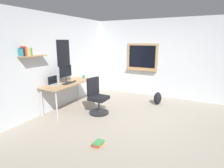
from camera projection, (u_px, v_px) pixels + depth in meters
The scene contains 12 objects.
ground_plane at pixel (137, 123), 4.31m from camera, with size 5.20×5.20×0.00m, color #9E9384.
wall_back at pixel (55, 62), 5.10m from camera, with size 5.00×0.30×2.60m.
wall_right at pixel (162, 59), 6.13m from camera, with size 0.22×5.00×2.60m.
desk at pixel (68, 85), 5.10m from camera, with size 1.59×0.62×0.76m.
office_chair at pixel (97, 98), 4.86m from camera, with size 0.52×0.53×0.95m.
laptop at pixel (54, 83), 4.83m from camera, with size 0.31×0.21×0.23m.
monitor_primary at pixel (66, 73), 5.10m from camera, with size 0.46×0.17×0.46m.
keyboard at pixel (68, 83), 4.98m from camera, with size 0.37×0.13×0.02m, color black.
computer_mouse at pixel (75, 81), 5.22m from camera, with size 0.10×0.06×0.03m, color #262628.
coffee_mug at pixel (84, 77), 5.66m from camera, with size 0.08×0.08×0.09m, color #338C4C.
backpack at pixel (158, 98), 5.56m from camera, with size 0.32×0.22×0.38m, color black.
book_stack_on_floor at pixel (98, 144), 3.39m from camera, with size 0.23×0.18×0.09m.
Camera 1 is at (-3.80, -1.31, 1.91)m, focal length 29.37 mm.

